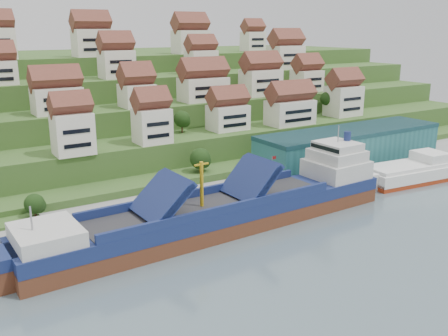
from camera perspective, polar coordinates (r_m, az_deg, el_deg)
ground at (r=107.90m, az=0.99°, el=-6.32°), size 300.00×300.00×0.00m
quay at (r=129.92m, az=4.78°, el=-1.98°), size 180.00×14.00×2.20m
hillside at (r=197.37m, az=-15.73°, el=6.46°), size 260.00×128.00×31.00m
hillside_village at (r=155.74m, az=-10.24°, el=9.48°), size 157.17×64.55×29.48m
hillside_trees at (r=140.04m, az=-12.57°, el=5.92°), size 145.74×62.99×30.63m
warehouse at (r=150.45m, az=14.20°, el=2.46°), size 60.00×15.00×10.00m
flagpole at (r=123.35m, az=5.53°, el=-0.16°), size 1.28×0.16×8.00m
cargo_ship at (r=104.59m, az=0.53°, el=-5.02°), size 82.37×15.35×18.24m
second_ship at (r=145.33m, az=20.67°, el=-0.47°), size 29.07×13.15×8.17m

